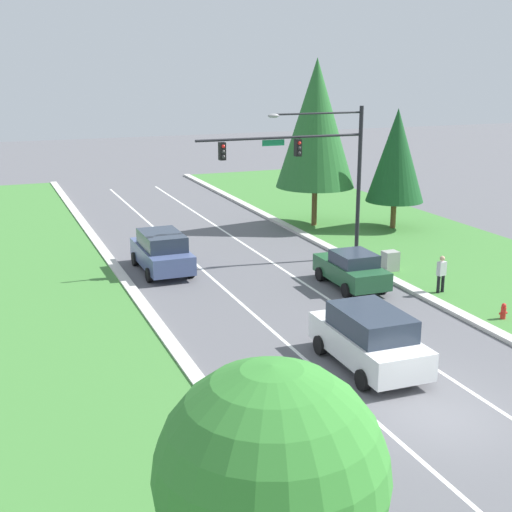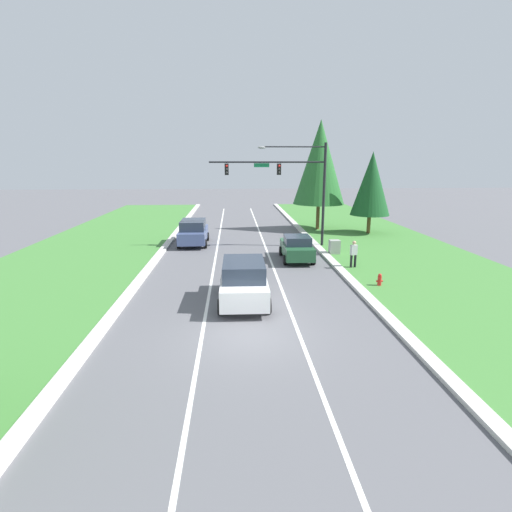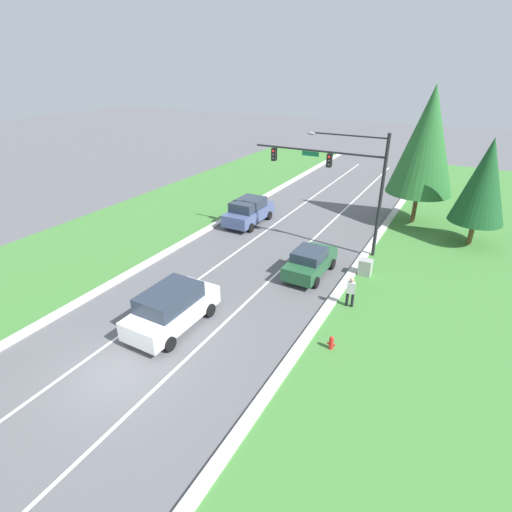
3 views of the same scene
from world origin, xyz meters
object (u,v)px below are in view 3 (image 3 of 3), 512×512
at_px(utility_cabinet, 365,268).
at_px(pedestrian, 351,291).
at_px(traffic_signal_mast, 342,172).
at_px(slate_blue_suv, 249,211).
at_px(forest_sedan, 310,262).
at_px(conifer_far_right_tree, 484,181).
at_px(fire_hydrant, 331,343).
at_px(conifer_near_right_tree, 427,141).
at_px(white_suv, 172,308).

xyz_separation_m(utility_cabinet, pedestrian, (0.21, -3.67, 0.43)).
bearing_deg(traffic_signal_mast, slate_blue_suv, 170.40).
relative_size(utility_cabinet, pedestrian, 0.60).
distance_m(traffic_signal_mast, pedestrian, 8.23).
bearing_deg(forest_sedan, conifer_far_right_tree, 50.38).
distance_m(slate_blue_suv, conifer_far_right_tree, 15.78).
bearing_deg(fire_hydrant, slate_blue_suv, 132.85).
distance_m(traffic_signal_mast, slate_blue_suv, 8.43).
xyz_separation_m(conifer_near_right_tree, conifer_far_right_tree, (4.04, -2.37, -1.77)).
distance_m(forest_sedan, pedestrian, 3.81).
distance_m(white_suv, conifer_far_right_tree, 20.67).
xyz_separation_m(white_suv, pedestrian, (6.69, 5.47, -0.07)).
bearing_deg(conifer_far_right_tree, conifer_near_right_tree, 149.57).
bearing_deg(forest_sedan, conifer_near_right_tree, 72.80).
bearing_deg(white_suv, pedestrian, 39.83).
height_order(forest_sedan, conifer_far_right_tree, conifer_far_right_tree).
bearing_deg(white_suv, slate_blue_suv, 105.44).
bearing_deg(utility_cabinet, slate_blue_suv, 157.99).
distance_m(traffic_signal_mast, conifer_near_right_tree, 8.23).
distance_m(slate_blue_suv, pedestrian, 12.77).
relative_size(traffic_signal_mast, utility_cabinet, 8.36).
relative_size(conifer_near_right_tree, conifer_far_right_tree, 1.40).
bearing_deg(fire_hydrant, traffic_signal_mast, 107.74).
bearing_deg(slate_blue_suv, conifer_near_right_tree, 28.70).
distance_m(slate_blue_suv, forest_sedan, 8.96).
bearing_deg(white_suv, traffic_signal_mast, 73.08).
distance_m(conifer_near_right_tree, conifer_far_right_tree, 5.01).
xyz_separation_m(utility_cabinet, conifer_near_right_tree, (0.95, 10.10, 5.63)).
height_order(traffic_signal_mast, pedestrian, traffic_signal_mast).
height_order(utility_cabinet, conifer_far_right_tree, conifer_far_right_tree).
height_order(utility_cabinet, pedestrian, pedestrian).
relative_size(slate_blue_suv, forest_sedan, 1.14).
bearing_deg(slate_blue_suv, white_suv, -75.49).
bearing_deg(conifer_far_right_tree, utility_cabinet, -122.84).
bearing_deg(conifer_far_right_tree, traffic_signal_mast, -147.40).
xyz_separation_m(utility_cabinet, conifer_far_right_tree, (4.99, 7.73, 3.86)).
height_order(pedestrian, conifer_far_right_tree, conifer_far_right_tree).
relative_size(slate_blue_suv, white_suv, 1.00).
distance_m(white_suv, pedestrian, 8.64).
bearing_deg(slate_blue_suv, traffic_signal_mast, -9.95).
height_order(white_suv, fire_hydrant, white_suv).
height_order(slate_blue_suv, white_suv, white_suv).
bearing_deg(forest_sedan, fire_hydrant, -59.40).
height_order(conifer_near_right_tree, conifer_far_right_tree, conifer_near_right_tree).
relative_size(slate_blue_suv, conifer_near_right_tree, 0.48).
distance_m(forest_sedan, conifer_near_right_tree, 13.21).
bearing_deg(fire_hydrant, pedestrian, 94.75).
bearing_deg(white_suv, conifer_far_right_tree, 56.37).
xyz_separation_m(white_suv, conifer_far_right_tree, (11.47, 16.87, 3.36)).
height_order(forest_sedan, pedestrian, pedestrian).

